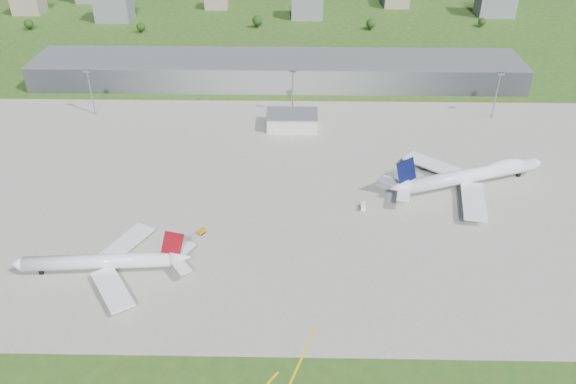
{
  "coord_description": "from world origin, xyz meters",
  "views": [
    {
      "loc": [
        12.93,
        -169.51,
        132.94
      ],
      "look_at": [
        9.32,
        22.82,
        9.0
      ],
      "focal_mm": 35.0,
      "sensor_mm": 36.0,
      "label": 1
    }
  ],
  "objects_px": {
    "airliner_blue_quad": "(472,175)",
    "van_white_far": "(485,170)",
    "airliner_red_twin": "(104,262)",
    "van_white_near": "(363,207)",
    "tug_yellow": "(202,232)"
  },
  "relations": [
    {
      "from": "airliner_blue_quad",
      "to": "van_white_far",
      "type": "relative_size",
      "value": 14.57
    },
    {
      "from": "tug_yellow",
      "to": "airliner_red_twin",
      "type": "bearing_deg",
      "value": 162.83
    },
    {
      "from": "airliner_blue_quad",
      "to": "tug_yellow",
      "type": "xyz_separation_m",
      "value": [
        -114.16,
        -37.3,
        -4.71
      ]
    },
    {
      "from": "airliner_red_twin",
      "to": "van_white_near",
      "type": "height_order",
      "value": "airliner_red_twin"
    },
    {
      "from": "van_white_near",
      "to": "van_white_far",
      "type": "relative_size",
      "value": 0.9
    },
    {
      "from": "tug_yellow",
      "to": "van_white_near",
      "type": "distance_m",
      "value": 67.27
    },
    {
      "from": "van_white_near",
      "to": "van_white_far",
      "type": "xyz_separation_m",
      "value": [
        59.33,
        30.99,
        0.03
      ]
    },
    {
      "from": "airliner_blue_quad",
      "to": "van_white_near",
      "type": "bearing_deg",
      "value": -178.0
    },
    {
      "from": "airliner_red_twin",
      "to": "airliner_blue_quad",
      "type": "height_order",
      "value": "airliner_blue_quad"
    },
    {
      "from": "airliner_red_twin",
      "to": "airliner_blue_quad",
      "type": "bearing_deg",
      "value": -161.28
    },
    {
      "from": "airliner_red_twin",
      "to": "van_white_near",
      "type": "bearing_deg",
      "value": -160.6
    },
    {
      "from": "van_white_near",
      "to": "airliner_blue_quad",
      "type": "bearing_deg",
      "value": -66.27
    },
    {
      "from": "airliner_blue_quad",
      "to": "van_white_far",
      "type": "bearing_deg",
      "value": 30.09
    },
    {
      "from": "airliner_blue_quad",
      "to": "van_white_near",
      "type": "height_order",
      "value": "airliner_blue_quad"
    },
    {
      "from": "airliner_red_twin",
      "to": "van_white_near",
      "type": "distance_m",
      "value": 104.17
    }
  ]
}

